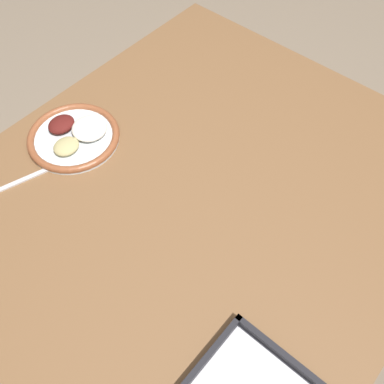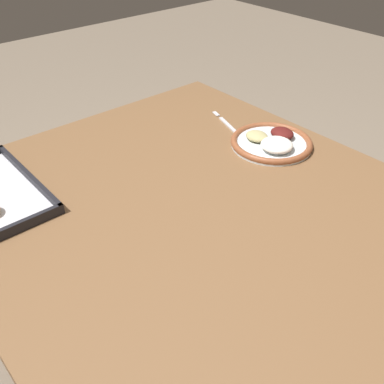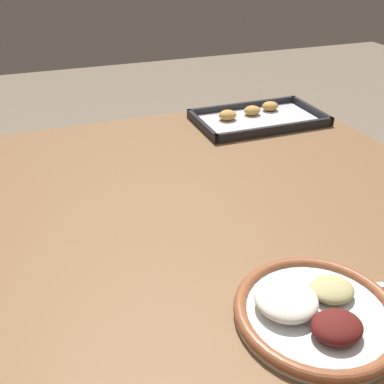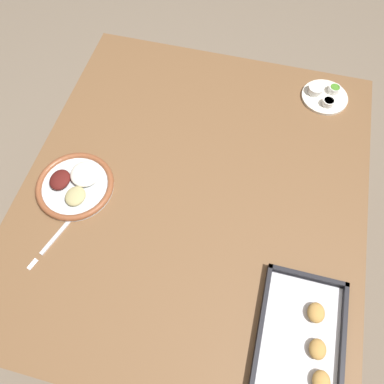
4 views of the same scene
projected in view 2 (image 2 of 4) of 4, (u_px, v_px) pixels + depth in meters
name	position (u px, v px, depth m)	size (l,w,h in m)	color
ground_plane	(197.00, 369.00, 1.55)	(8.00, 8.00, 0.00)	#7A6B59
dining_table	(198.00, 231.00, 1.18)	(1.26, 1.10, 0.70)	brown
dinner_plate	(272.00, 142.00, 1.38)	(0.25, 0.25, 0.05)	silver
fork	(230.00, 127.00, 1.49)	(0.22, 0.08, 0.00)	silver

